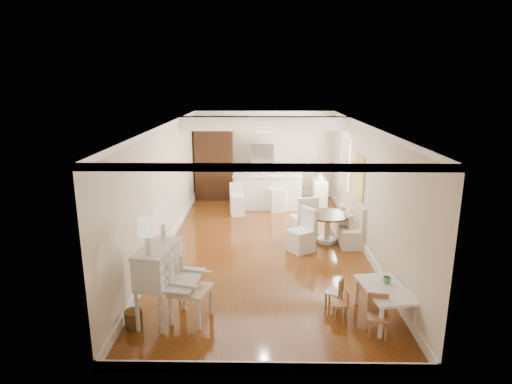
{
  "coord_description": "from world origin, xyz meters",
  "views": [
    {
      "loc": [
        -0.06,
        -9.3,
        3.71
      ],
      "look_at": [
        -0.2,
        0.3,
        1.22
      ],
      "focal_mm": 30.0,
      "sensor_mm": 36.0,
      "label": 1
    }
  ],
  "objects_px": {
    "gustavian_armchair": "(191,289)",
    "bar_stool_left": "(237,199)",
    "slip_chair_near": "(301,230)",
    "sideboard": "(320,193)",
    "breakfast_counter": "(267,191)",
    "kids_chair_b": "(334,292)",
    "secretary_bureau": "(159,283)",
    "bar_stool_right": "(277,193)",
    "wicker_basket": "(134,319)",
    "slip_chair_far": "(304,217)",
    "kids_chair_c": "(378,316)",
    "dining_table": "(327,228)",
    "pantry_cabinet": "(214,164)",
    "kids_chair_a": "(341,303)",
    "fridge": "(273,172)",
    "kids_table": "(384,304)"
  },
  "relations": [
    {
      "from": "kids_chair_b",
      "to": "fridge",
      "type": "xyz_separation_m",
      "value": [
        -0.86,
        6.89,
        0.62
      ]
    },
    {
      "from": "dining_table",
      "to": "pantry_cabinet",
      "type": "xyz_separation_m",
      "value": [
        -3.08,
        3.9,
        0.8
      ]
    },
    {
      "from": "slip_chair_near",
      "to": "sideboard",
      "type": "xyz_separation_m",
      "value": [
        0.89,
        3.63,
        -0.08
      ]
    },
    {
      "from": "bar_stool_left",
      "to": "fridge",
      "type": "xyz_separation_m",
      "value": [
        1.06,
        1.8,
        0.43
      ]
    },
    {
      "from": "slip_chair_near",
      "to": "fridge",
      "type": "distance_m",
      "value": 4.48
    },
    {
      "from": "kids_chair_a",
      "to": "slip_chair_near",
      "type": "xyz_separation_m",
      "value": [
        -0.4,
        2.79,
        0.24
      ]
    },
    {
      "from": "secretary_bureau",
      "to": "sideboard",
      "type": "height_order",
      "value": "secretary_bureau"
    },
    {
      "from": "bar_stool_right",
      "to": "pantry_cabinet",
      "type": "distance_m",
      "value": 2.48
    },
    {
      "from": "secretary_bureau",
      "to": "dining_table",
      "type": "relative_size",
      "value": 1.2
    },
    {
      "from": "secretary_bureau",
      "to": "slip_chair_far",
      "type": "xyz_separation_m",
      "value": [
        2.64,
        3.65,
        -0.07
      ]
    },
    {
      "from": "gustavian_armchair",
      "to": "kids_chair_b",
      "type": "distance_m",
      "value": 2.4
    },
    {
      "from": "wicker_basket",
      "to": "slip_chair_far",
      "type": "height_order",
      "value": "slip_chair_far"
    },
    {
      "from": "kids_chair_a",
      "to": "gustavian_armchair",
      "type": "bearing_deg",
      "value": -83.35
    },
    {
      "from": "secretary_bureau",
      "to": "bar_stool_right",
      "type": "xyz_separation_m",
      "value": [
        2.07,
        5.94,
        -0.08
      ]
    },
    {
      "from": "dining_table",
      "to": "breakfast_counter",
      "type": "distance_m",
      "value": 3.14
    },
    {
      "from": "fridge",
      "to": "sideboard",
      "type": "bearing_deg",
      "value": -29.84
    },
    {
      "from": "kids_chair_c",
      "to": "pantry_cabinet",
      "type": "relative_size",
      "value": 0.27
    },
    {
      "from": "bar_stool_left",
      "to": "kids_chair_a",
      "type": "bearing_deg",
      "value": -81.46
    },
    {
      "from": "kids_chair_a",
      "to": "pantry_cabinet",
      "type": "distance_m",
      "value": 7.83
    },
    {
      "from": "gustavian_armchair",
      "to": "kids_chair_a",
      "type": "xyz_separation_m",
      "value": [
        2.4,
        0.1,
        -0.29
      ]
    },
    {
      "from": "secretary_bureau",
      "to": "dining_table",
      "type": "bearing_deg",
      "value": 55.09
    },
    {
      "from": "sideboard",
      "to": "kids_chair_c",
      "type": "bearing_deg",
      "value": -89.28
    },
    {
      "from": "kids_chair_b",
      "to": "secretary_bureau",
      "type": "bearing_deg",
      "value": -56.33
    },
    {
      "from": "gustavian_armchair",
      "to": "bar_stool_left",
      "type": "relative_size",
      "value": 1.15
    },
    {
      "from": "dining_table",
      "to": "breakfast_counter",
      "type": "bearing_deg",
      "value": 116.16
    },
    {
      "from": "pantry_cabinet",
      "to": "sideboard",
      "type": "relative_size",
      "value": 2.69
    },
    {
      "from": "kids_chair_c",
      "to": "breakfast_counter",
      "type": "xyz_separation_m",
      "value": [
        -1.57,
        6.67,
        0.2
      ]
    },
    {
      "from": "gustavian_armchair",
      "to": "kids_chair_c",
      "type": "relative_size",
      "value": 1.71
    },
    {
      "from": "wicker_basket",
      "to": "bar_stool_left",
      "type": "xyz_separation_m",
      "value": [
        1.29,
        5.76,
        0.33
      ]
    },
    {
      "from": "bar_stool_right",
      "to": "fridge",
      "type": "bearing_deg",
      "value": 79.03
    },
    {
      "from": "bar_stool_right",
      "to": "pantry_cabinet",
      "type": "bearing_deg",
      "value": 131.16
    },
    {
      "from": "kids_chair_a",
      "to": "slip_chair_far",
      "type": "height_order",
      "value": "slip_chair_far"
    },
    {
      "from": "dining_table",
      "to": "breakfast_counter",
      "type": "height_order",
      "value": "breakfast_counter"
    },
    {
      "from": "kids_chair_b",
      "to": "slip_chair_far",
      "type": "bearing_deg",
      "value": -150.13
    },
    {
      "from": "dining_table",
      "to": "slip_chair_far",
      "type": "relative_size",
      "value": 0.94
    },
    {
      "from": "slip_chair_far",
      "to": "bar_stool_right",
      "type": "distance_m",
      "value": 2.35
    },
    {
      "from": "kids_chair_a",
      "to": "dining_table",
      "type": "height_order",
      "value": "dining_table"
    },
    {
      "from": "bar_stool_right",
      "to": "wicker_basket",
      "type": "bearing_deg",
      "value": -125.55
    },
    {
      "from": "kids_table",
      "to": "bar_stool_right",
      "type": "bearing_deg",
      "value": 104.39
    },
    {
      "from": "kids_table",
      "to": "slip_chair_far",
      "type": "xyz_separation_m",
      "value": [
        -0.95,
        3.65,
        0.27
      ]
    },
    {
      "from": "slip_chair_near",
      "to": "bar_stool_left",
      "type": "height_order",
      "value": "slip_chair_near"
    },
    {
      "from": "breakfast_counter",
      "to": "slip_chair_near",
      "type": "bearing_deg",
      "value": -78.12
    },
    {
      "from": "gustavian_armchair",
      "to": "kids_chair_c",
      "type": "bearing_deg",
      "value": -82.04
    },
    {
      "from": "secretary_bureau",
      "to": "sideboard",
      "type": "bearing_deg",
      "value": 70.43
    },
    {
      "from": "kids_chair_b",
      "to": "slip_chair_near",
      "type": "xyz_separation_m",
      "value": [
        -0.35,
        2.46,
        0.21
      ]
    },
    {
      "from": "slip_chair_near",
      "to": "slip_chair_far",
      "type": "bearing_deg",
      "value": 135.08
    },
    {
      "from": "kids_chair_b",
      "to": "sideboard",
      "type": "height_order",
      "value": "sideboard"
    },
    {
      "from": "slip_chair_far",
      "to": "gustavian_armchair",
      "type": "bearing_deg",
      "value": 41.35
    },
    {
      "from": "kids_chair_b",
      "to": "kids_chair_c",
      "type": "bearing_deg",
      "value": 57.95
    },
    {
      "from": "kids_chair_c",
      "to": "bar_stool_left",
      "type": "height_order",
      "value": "bar_stool_left"
    }
  ]
}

